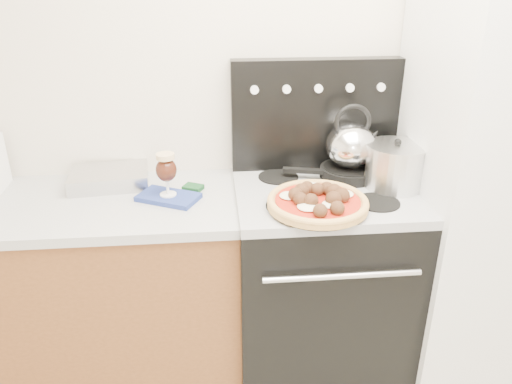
{
  "coord_description": "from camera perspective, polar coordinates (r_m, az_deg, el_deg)",
  "views": [
    {
      "loc": [
        -0.39,
        -0.72,
        1.79
      ],
      "look_at": [
        -0.23,
        1.05,
        0.98
      ],
      "focal_mm": 35.0,
      "sensor_mm": 36.0,
      "label": 1
    }
  ],
  "objects": [
    {
      "name": "backguard",
      "position": [
        2.31,
        6.75,
        8.77
      ],
      "size": [
        0.76,
        0.08,
        0.5
      ],
      "primitive_type": "cube",
      "color": "black",
      "rests_on": "cooktop"
    },
    {
      "name": "room_shell",
      "position": [
        1.21,
        14.13,
        -2.57
      ],
      "size": [
        3.52,
        3.01,
        2.52
      ],
      "color": "#B6B098",
      "rests_on": "ground"
    },
    {
      "name": "stock_pot",
      "position": [
        2.19,
        15.57,
        2.76
      ],
      "size": [
        0.25,
        0.25,
        0.18
      ],
      "primitive_type": "cylinder",
      "rotation": [
        0.0,
        0.0,
        -0.01
      ],
      "color": "silver",
      "rests_on": "cooktop"
    },
    {
      "name": "pizza",
      "position": [
        1.94,
        7.07,
        -0.94
      ],
      "size": [
        0.47,
        0.47,
        0.06
      ],
      "primitive_type": null,
      "rotation": [
        0.0,
        0.0,
        0.22
      ],
      "color": "#D8934F",
      "rests_on": "pizza_pan"
    },
    {
      "name": "base_cabinet",
      "position": [
        2.44,
        -19.78,
        -11.07
      ],
      "size": [
        1.45,
        0.6,
        0.86
      ],
      "primitive_type": "cube",
      "color": "brown",
      "rests_on": "ground"
    },
    {
      "name": "skillet",
      "position": [
        2.28,
        10.53,
        2.25
      ],
      "size": [
        0.31,
        0.31,
        0.05
      ],
      "primitive_type": "cylinder",
      "rotation": [
        0.0,
        0.0,
        -0.24
      ],
      "color": "black",
      "rests_on": "cooktop"
    },
    {
      "name": "oven_mitt",
      "position": [
        2.1,
        -9.97,
        -0.59
      ],
      "size": [
        0.28,
        0.24,
        0.02
      ],
      "primitive_type": "cube",
      "rotation": [
        0.0,
        0.0,
        -0.47
      ],
      "color": "navy",
      "rests_on": "countertop"
    },
    {
      "name": "countertop",
      "position": [
        2.22,
        -21.41,
        -1.5
      ],
      "size": [
        1.48,
        0.63,
        0.04
      ],
      "primitive_type": "cube",
      "color": "#B6B6B7",
      "rests_on": "base_cabinet"
    },
    {
      "name": "pizza_pan",
      "position": [
        1.96,
        7.02,
        -1.83
      ],
      "size": [
        0.42,
        0.42,
        0.01
      ],
      "primitive_type": "cylinder",
      "rotation": [
        0.0,
        0.0,
        0.2
      ],
      "color": "black",
      "rests_on": "cooktop"
    },
    {
      "name": "foil_sheet",
      "position": [
        2.3,
        -16.4,
        1.62
      ],
      "size": [
        0.36,
        0.28,
        0.07
      ],
      "primitive_type": "cube",
      "rotation": [
        0.0,
        0.0,
        0.11
      ],
      "color": "silver",
      "rests_on": "countertop"
    },
    {
      "name": "beer_glass",
      "position": [
        2.06,
        -10.18,
        2.0
      ],
      "size": [
        0.09,
        0.09,
        0.19
      ],
      "primitive_type": null,
      "rotation": [
        0.0,
        0.0,
        0.01
      ],
      "color": "#34140C",
      "rests_on": "oven_mitt"
    },
    {
      "name": "stove_body",
      "position": [
        2.37,
        7.22,
        -10.34
      ],
      "size": [
        0.76,
        0.65,
        0.88
      ],
      "primitive_type": "cube",
      "color": "black",
      "rests_on": "ground"
    },
    {
      "name": "fridge",
      "position": [
        2.36,
        24.86,
        1.33
      ],
      "size": [
        0.64,
        0.68,
        1.9
      ],
      "primitive_type": "cube",
      "color": "silver",
      "rests_on": "ground"
    },
    {
      "name": "tea_kettle",
      "position": [
        2.23,
        10.81,
        5.66
      ],
      "size": [
        0.24,
        0.24,
        0.24
      ],
      "primitive_type": null,
      "rotation": [
        0.0,
        0.0,
        0.08
      ],
      "color": "silver",
      "rests_on": "skillet"
    },
    {
      "name": "cooktop",
      "position": [
        2.15,
        7.86,
        -0.19
      ],
      "size": [
        0.76,
        0.65,
        0.04
      ],
      "primitive_type": "cube",
      "color": "#ADADB2",
      "rests_on": "stove_body"
    }
  ]
}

